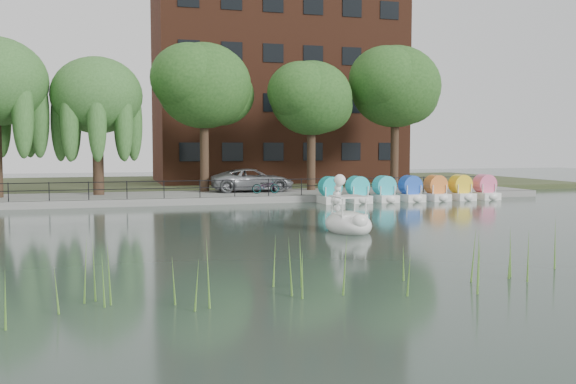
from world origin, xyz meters
name	(u,v)px	position (x,y,z in m)	size (l,w,h in m)	color
ground_plane	(305,234)	(0.00, 0.00, 0.00)	(120.00, 120.00, 0.00)	#35453E
promenade	(226,197)	(0.00, 16.00, 0.20)	(40.00, 6.00, 0.40)	gray
kerb	(236,200)	(0.00, 13.05, 0.20)	(40.00, 0.25, 0.40)	gray
land_strip	(195,184)	(0.00, 30.00, 0.18)	(60.00, 22.00, 0.36)	#47512D
railing	(235,184)	(0.00, 13.25, 1.15)	(32.00, 0.05, 1.00)	black
apartment_building	(277,74)	(7.00, 29.97, 9.36)	(20.00, 10.07, 18.00)	#4C1E16
willow_mid	(97,96)	(-7.50, 17.00, 6.25)	(5.32, 5.32, 8.15)	#473323
broadleaf_center	(204,86)	(-1.00, 18.00, 7.06)	(6.00, 6.00, 9.25)	#473323
broadleaf_right	(311,99)	(6.00, 17.50, 6.39)	(5.40, 5.40, 8.32)	#473323
broadleaf_far	(395,87)	(12.50, 18.50, 7.40)	(6.30, 6.30, 9.71)	#473323
minivan	(253,178)	(1.92, 17.02, 1.24)	(6.03, 2.77, 1.68)	gray
bicycle	(266,185)	(2.31, 15.18, 0.90)	(1.72, 0.60, 1.00)	gray
swan_boat	(348,219)	(1.82, 0.25, 0.48)	(1.70, 2.71, 2.19)	white
pedal_boat_row	(411,191)	(10.47, 12.00, 0.61)	(11.35, 1.70, 1.40)	white
reed_bank	(503,258)	(2.00, -9.50, 0.60)	(24.00, 2.40, 1.20)	#669938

